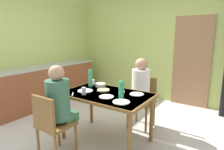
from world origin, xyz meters
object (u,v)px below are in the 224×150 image
(chair_near_diner, at_px, (52,123))
(water_bottle_green_near, at_px, (121,89))
(dining_table, at_px, (106,99))
(kitchen_counter, at_px, (47,84))
(chair_far_diner, at_px, (143,99))
(water_bottle_green_far, at_px, (90,78))
(person_near_diner, at_px, (59,99))
(person_far_diner, at_px, (140,84))
(serving_bowl_center, at_px, (100,85))

(chair_near_diner, height_order, water_bottle_green_near, water_bottle_green_near)
(chair_near_diner, bearing_deg, dining_table, 68.10)
(kitchen_counter, relative_size, chair_far_diner, 3.01)
(chair_near_diner, relative_size, water_bottle_green_far, 2.81)
(chair_near_diner, relative_size, water_bottle_green_near, 3.22)
(chair_near_diner, xyz_separation_m, person_near_diner, (-0.00, 0.14, 0.28))
(kitchen_counter, height_order, chair_far_diner, kitchen_counter)
(kitchen_counter, distance_m, chair_near_diner, 2.26)
(chair_far_diner, distance_m, person_far_diner, 0.31)
(kitchen_counter, relative_size, dining_table, 2.01)
(serving_bowl_center, bearing_deg, chair_far_diner, 42.38)
(kitchen_counter, xyz_separation_m, serving_bowl_center, (1.83, -0.32, 0.32))
(dining_table, bearing_deg, person_far_diner, 68.24)
(kitchen_counter, xyz_separation_m, chair_near_diner, (1.83, -1.33, 0.05))
(chair_far_diner, bearing_deg, person_far_diner, 90.00)
(water_bottle_green_near, height_order, serving_bowl_center, water_bottle_green_near)
(kitchen_counter, relative_size, person_far_diner, 3.41)
(kitchen_counter, xyz_separation_m, chair_far_diner, (2.38, 0.19, 0.05))
(person_far_diner, height_order, water_bottle_green_far, person_far_diner)
(chair_far_diner, bearing_deg, water_bottle_green_near, 93.24)
(person_far_diner, height_order, serving_bowl_center, person_far_diner)
(dining_table, height_order, water_bottle_green_far, water_bottle_green_far)
(dining_table, distance_m, chair_near_diner, 0.84)
(kitchen_counter, relative_size, water_bottle_green_far, 8.46)
(water_bottle_green_far, bearing_deg, serving_bowl_center, 38.43)
(person_near_diner, height_order, person_far_diner, same)
(person_near_diner, xyz_separation_m, water_bottle_green_near, (0.60, 0.56, 0.09))
(chair_far_diner, bearing_deg, kitchen_counter, 4.50)
(serving_bowl_center, bearing_deg, person_near_diner, -90.18)
(chair_far_diner, xyz_separation_m, person_near_diner, (-0.56, -1.39, 0.28))
(dining_table, distance_m, water_bottle_green_near, 0.37)
(chair_near_diner, xyz_separation_m, person_far_diner, (0.56, 1.39, 0.28))
(chair_near_diner, xyz_separation_m, water_bottle_green_near, (0.60, 0.69, 0.37))
(chair_near_diner, bearing_deg, person_near_diner, 90.00)
(dining_table, distance_m, chair_far_diner, 0.82)
(kitchen_counter, bearing_deg, chair_far_diner, 4.50)
(chair_near_diner, distance_m, serving_bowl_center, 1.05)
(dining_table, relative_size, person_near_diner, 1.69)
(person_near_diner, bearing_deg, serving_bowl_center, 89.82)
(person_far_diner, bearing_deg, water_bottle_green_near, 93.88)
(chair_near_diner, bearing_deg, chair_far_diner, 69.96)
(person_near_diner, distance_m, water_bottle_green_far, 0.80)
(water_bottle_green_near, bearing_deg, dining_table, 167.21)
(water_bottle_green_near, bearing_deg, kitchen_counter, 165.21)
(chair_near_diner, distance_m, chair_far_diner, 1.62)
(chair_far_diner, xyz_separation_m, water_bottle_green_far, (-0.68, -0.61, 0.39))
(person_far_diner, distance_m, water_bottle_green_near, 0.70)
(person_near_diner, bearing_deg, person_far_diner, 66.04)
(dining_table, bearing_deg, water_bottle_green_far, 160.24)
(chair_near_diner, distance_m, water_bottle_green_near, 0.99)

